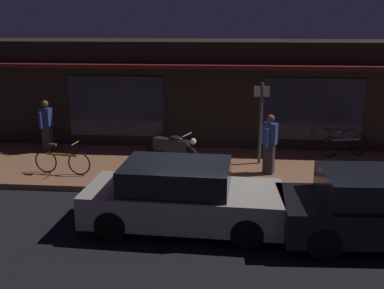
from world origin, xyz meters
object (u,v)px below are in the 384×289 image
object	(u,v)px
person_photographer	(47,125)
parked_car_near	(181,196)
parked_car_far	(383,208)
bicycle_extra	(345,145)
motorcycle	(172,148)
bicycle_parked	(62,161)
person_bystander	(269,143)
sign_post	(261,118)

from	to	relation	value
person_photographer	parked_car_near	xyz separation A→B (m)	(4.90, -4.96, -0.32)
parked_car_far	bicycle_extra	bearing A→B (deg)	84.52
motorcycle	parked_car_near	xyz separation A→B (m)	(0.70, -3.92, 0.06)
bicycle_parked	bicycle_extra	bearing A→B (deg)	16.32
motorcycle	person_photographer	xyz separation A→B (m)	(-4.20, 1.03, 0.38)
motorcycle	person_bystander	size ratio (longest dim) A/B	0.97
person_bystander	sign_post	xyz separation A→B (m)	(-0.20, 0.94, 0.48)
person_photographer	person_bystander	xyz separation A→B (m)	(6.96, -1.65, 0.00)
person_bystander	parked_car_near	world-z (taller)	person_bystander
parked_car_far	person_photographer	bearing A→B (deg)	149.61
parked_car_near	person_photographer	bearing A→B (deg)	134.67
bicycle_extra	parked_car_near	size ratio (longest dim) A/B	0.38
bicycle_extra	person_bystander	size ratio (longest dim) A/B	0.96
motorcycle	sign_post	world-z (taller)	sign_post
bicycle_extra	sign_post	distance (m)	3.01
bicycle_extra	person_bystander	world-z (taller)	person_bystander
person_photographer	parked_car_near	distance (m)	6.98
bicycle_extra	person_photographer	bearing A→B (deg)	-178.70
bicycle_extra	sign_post	xyz separation A→B (m)	(-2.68, -0.92, 1.00)
person_photographer	sign_post	bearing A→B (deg)	-5.98
person_bystander	parked_car_far	size ratio (longest dim) A/B	0.40
bicycle_parked	motorcycle	bearing A→B (deg)	21.35
parked_car_near	bicycle_extra	bearing A→B (deg)	48.72
person_bystander	person_photographer	bearing A→B (deg)	166.69
bicycle_extra	sign_post	bearing A→B (deg)	-161.02
person_photographer	parked_car_far	xyz separation A→B (m)	(8.92, -5.23, -0.32)
bicycle_parked	parked_car_far	distance (m)	8.23
bicycle_extra	parked_car_near	distance (m)	6.88
person_photographer	person_bystander	size ratio (longest dim) A/B	1.00
motorcycle	bicycle_extra	world-z (taller)	motorcycle
motorcycle	parked_car_near	distance (m)	3.98
person_bystander	motorcycle	bearing A→B (deg)	167.50
bicycle_parked	parked_car_far	xyz separation A→B (m)	(7.63, -3.05, 0.20)
person_bystander	bicycle_parked	bearing A→B (deg)	-174.69
person_bystander	parked_car_near	distance (m)	3.91
bicycle_parked	person_bystander	size ratio (longest dim) A/B	0.99
bicycle_parked	person_bystander	distance (m)	5.73
bicycle_parked	parked_car_far	bearing A→B (deg)	-21.81
sign_post	parked_car_far	size ratio (longest dim) A/B	0.57
motorcycle	parked_car_far	distance (m)	6.31
bicycle_extra	person_bystander	distance (m)	3.14
parked_car_far	bicycle_parked	bearing A→B (deg)	158.19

